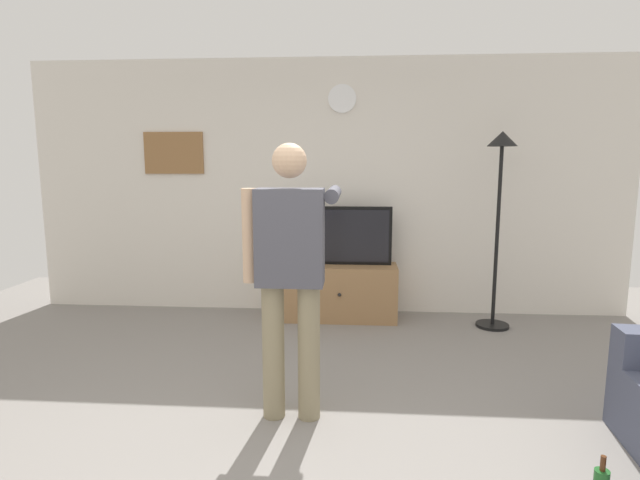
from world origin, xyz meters
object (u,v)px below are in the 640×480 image
object	(u,v)px
tv_stand	(340,292)
person_standing_nearer_lamp	(291,266)
television	(341,236)
floor_lamp	(500,189)
framed_picture	(174,153)
wall_clock	(342,99)

from	to	relation	value
tv_stand	person_standing_nearer_lamp	xyz separation A→B (m)	(-0.24, -2.05, 0.70)
television	floor_lamp	bearing A→B (deg)	-7.54
television	person_standing_nearer_lamp	world-z (taller)	person_standing_nearer_lamp
framed_picture	floor_lamp	world-z (taller)	framed_picture
tv_stand	person_standing_nearer_lamp	size ratio (longest dim) A/B	0.67
framed_picture	person_standing_nearer_lamp	bearing A→B (deg)	-56.22
television	framed_picture	bearing A→B (deg)	172.20
wall_clock	television	bearing A→B (deg)	-90.00
wall_clock	person_standing_nearer_lamp	bearing A→B (deg)	-95.97
television	framed_picture	distance (m)	2.02
tv_stand	floor_lamp	xyz separation A→B (m)	(1.52, -0.16, 1.08)
tv_stand	framed_picture	world-z (taller)	framed_picture
television	floor_lamp	size ratio (longest dim) A/B	0.55
person_standing_nearer_lamp	tv_stand	bearing A→B (deg)	83.20
television	person_standing_nearer_lamp	xyz separation A→B (m)	(-0.24, -2.10, 0.11)
tv_stand	floor_lamp	size ratio (longest dim) A/B	0.61
floor_lamp	person_standing_nearer_lamp	bearing A→B (deg)	-133.00
wall_clock	floor_lamp	size ratio (longest dim) A/B	0.15
television	wall_clock	bearing A→B (deg)	90.00
wall_clock	framed_picture	xyz separation A→B (m)	(-1.82, 0.00, -0.55)
wall_clock	framed_picture	bearing A→B (deg)	179.84
wall_clock	person_standing_nearer_lamp	world-z (taller)	wall_clock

